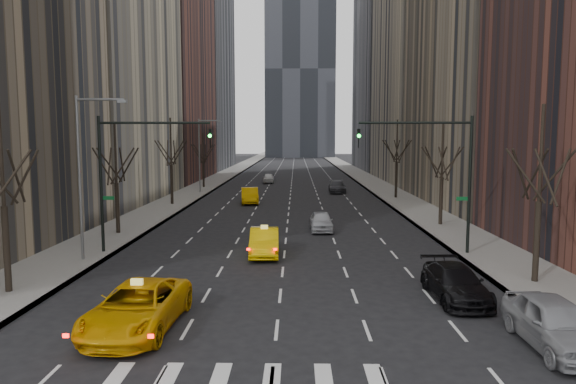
{
  "coord_description": "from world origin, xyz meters",
  "views": [
    {
      "loc": [
        0.69,
        -17.86,
        6.91
      ],
      "look_at": [
        0.18,
        14.11,
        3.5
      ],
      "focal_mm": 32.0,
      "sensor_mm": 36.0,
      "label": 1
    }
  ],
  "objects_px": {
    "taxi_suv": "(137,307)",
    "taxi_sedan": "(264,242)",
    "parked_sedan_silver": "(555,323)",
    "parked_suv_black": "(455,283)",
    "silver_sedan_ahead": "(321,221)"
  },
  "relations": [
    {
      "from": "parked_suv_black",
      "to": "silver_sedan_ahead",
      "type": "bearing_deg",
      "value": 105.23
    },
    {
      "from": "parked_suv_black",
      "to": "taxi_sedan",
      "type": "bearing_deg",
      "value": 134.96
    },
    {
      "from": "taxi_sedan",
      "to": "parked_sedan_silver",
      "type": "bearing_deg",
      "value": -54.26
    },
    {
      "from": "parked_sedan_silver",
      "to": "taxi_suv",
      "type": "bearing_deg",
      "value": 174.35
    },
    {
      "from": "taxi_suv",
      "to": "parked_sedan_silver",
      "type": "bearing_deg",
      "value": -2.68
    },
    {
      "from": "parked_sedan_silver",
      "to": "silver_sedan_ahead",
      "type": "bearing_deg",
      "value": 107.33
    },
    {
      "from": "taxi_sedan",
      "to": "parked_sedan_silver",
      "type": "xyz_separation_m",
      "value": [
        10.37,
        -13.25,
        0.06
      ]
    },
    {
      "from": "taxi_sedan",
      "to": "silver_sedan_ahead",
      "type": "relative_size",
      "value": 1.14
    },
    {
      "from": "taxi_suv",
      "to": "taxi_sedan",
      "type": "xyz_separation_m",
      "value": [
        3.85,
        11.84,
        -0.04
      ]
    },
    {
      "from": "taxi_suv",
      "to": "parked_suv_black",
      "type": "distance_m",
      "value": 13.04
    },
    {
      "from": "taxi_sedan",
      "to": "parked_suv_black",
      "type": "xyz_separation_m",
      "value": [
        8.67,
        -8.19,
        -0.06
      ]
    },
    {
      "from": "taxi_sedan",
      "to": "parked_suv_black",
      "type": "height_order",
      "value": "taxi_sedan"
    },
    {
      "from": "silver_sedan_ahead",
      "to": "parked_suv_black",
      "type": "bearing_deg",
      "value": -73.79
    },
    {
      "from": "taxi_sedan",
      "to": "silver_sedan_ahead",
      "type": "height_order",
      "value": "taxi_sedan"
    },
    {
      "from": "taxi_sedan",
      "to": "silver_sedan_ahead",
      "type": "xyz_separation_m",
      "value": [
        3.74,
        8.06,
        -0.07
      ]
    }
  ]
}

